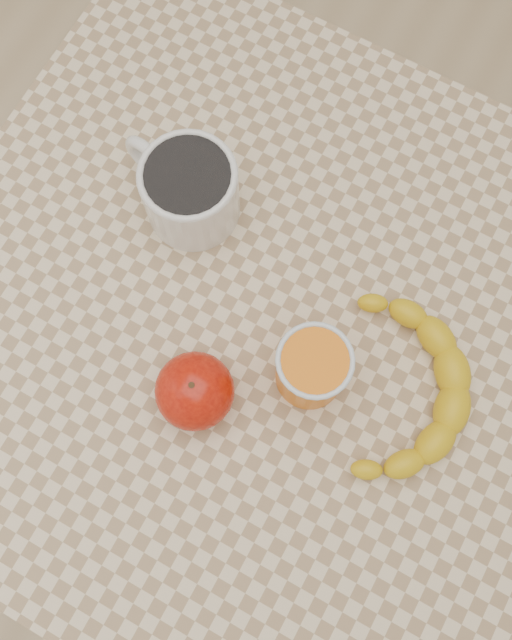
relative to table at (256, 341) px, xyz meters
The scene contains 6 objects.
ground 0.66m from the table, ahead, with size 3.00×3.00×0.00m, color tan.
table is the anchor object (origin of this frame).
coffee_mug 0.21m from the table, 146.60° to the left, with size 0.16×0.13×0.09m.
orange_juice_glass 0.16m from the table, 16.69° to the right, with size 0.08×0.08×0.09m.
apple 0.16m from the table, 99.25° to the right, with size 0.11×0.11×0.08m.
banana 0.21m from the table, ahead, with size 0.23×0.28×0.04m, color gold, non-canonical shape.
Camera 1 is at (0.10, -0.18, 1.55)m, focal length 40.00 mm.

